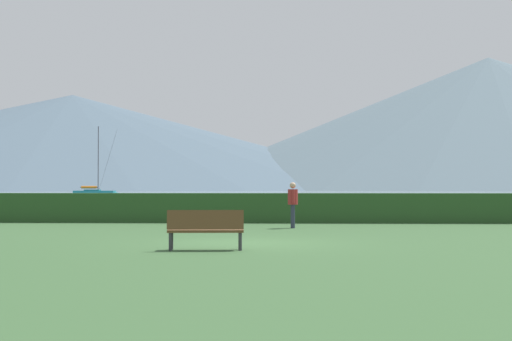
# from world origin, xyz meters

# --- Properties ---
(ground_plane) EXTENTS (1000.00, 1000.00, 0.00)m
(ground_plane) POSITION_xyz_m (0.00, 0.00, 0.00)
(ground_plane) COLOR #385B33
(harbor_water) EXTENTS (320.00, 246.00, 0.00)m
(harbor_water) POSITION_xyz_m (0.00, 137.00, 0.00)
(harbor_water) COLOR #8499A8
(harbor_water) RESTS_ON ground_plane
(hedge_line) EXTENTS (80.00, 1.20, 1.22)m
(hedge_line) POSITION_xyz_m (0.00, 11.00, 0.61)
(hedge_line) COLOR #284C23
(hedge_line) RESTS_ON ground_plane
(sailboat_slip_3) EXTENTS (6.56, 2.06, 9.94)m
(sailboat_slip_3) POSITION_xyz_m (-25.77, 80.87, 0.56)
(sailboat_slip_3) COLOR #19707A
(sailboat_slip_3) RESTS_ON harbor_water
(park_bench_under_tree) EXTENTS (1.82, 0.61, 0.95)m
(park_bench_under_tree) POSITION_xyz_m (-0.85, -2.21, 0.53)
(park_bench_under_tree) COLOR brown
(park_bench_under_tree) RESTS_ON ground_plane
(person_seated_viewer) EXTENTS (0.36, 0.57, 1.65)m
(person_seated_viewer) POSITION_xyz_m (1.27, 6.89, 0.97)
(person_seated_viewer) COLOR #2D3347
(person_seated_viewer) RESTS_ON ground_plane
(distant_hill_central_peak) EXTENTS (203.71, 203.71, 38.85)m
(distant_hill_central_peak) POSITION_xyz_m (57.15, 354.16, 19.43)
(distant_hill_central_peak) COLOR slate
(distant_hill_central_peak) RESTS_ON ground_plane
(distant_hill_east_ridge) EXTENTS (359.24, 359.24, 49.12)m
(distant_hill_east_ridge) POSITION_xyz_m (-110.52, 350.99, 24.56)
(distant_hill_east_ridge) COLOR #4C6070
(distant_hill_east_ridge) RESTS_ON ground_plane
(distant_hill_far_shoulder) EXTENTS (327.26, 327.26, 66.59)m
(distant_hill_far_shoulder) POSITION_xyz_m (102.90, 348.21, 33.29)
(distant_hill_far_shoulder) COLOR slate
(distant_hill_far_shoulder) RESTS_ON ground_plane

